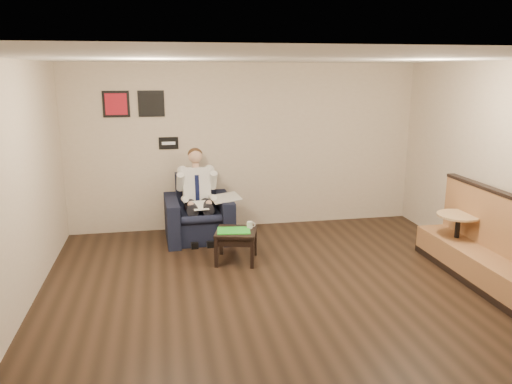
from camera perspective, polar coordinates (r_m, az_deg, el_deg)
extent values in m
plane|color=black|center=(6.15, 3.68, -12.06)|extent=(6.00, 6.00, 0.00)
cube|color=beige|center=(8.57, -1.19, 5.18)|extent=(6.00, 0.02, 2.80)
cube|color=beige|center=(3.03, 18.65, -11.94)|extent=(6.00, 0.02, 2.80)
cube|color=beige|center=(5.73, -26.54, -0.60)|extent=(0.02, 6.00, 2.80)
cube|color=white|center=(5.54, 4.13, 14.99)|extent=(6.00, 6.00, 0.02)
cube|color=black|center=(8.43, -9.96, 5.52)|extent=(0.32, 0.02, 0.20)
cube|color=#B51625|center=(8.39, -15.69, 9.65)|extent=(0.42, 0.03, 0.42)
cube|color=black|center=(8.36, -11.89, 9.85)|extent=(0.42, 0.03, 0.42)
cube|color=black|center=(8.10, -6.61, -1.88)|extent=(1.08, 1.08, 1.01)
cube|color=white|center=(7.83, -6.43, -1.53)|extent=(0.27, 0.35, 0.01)
cube|color=silver|center=(8.00, -3.53, -0.65)|extent=(0.49, 0.59, 0.01)
cube|color=black|center=(7.19, -2.28, -6.16)|extent=(0.69, 0.69, 0.46)
cube|color=#2AD52D|center=(7.09, -2.56, -4.42)|extent=(0.50, 0.38, 0.01)
cylinder|color=white|center=(7.19, -0.73, -3.78)|extent=(0.10, 0.10, 0.10)
cube|color=black|center=(7.26, -1.75, -3.99)|extent=(0.16, 0.13, 0.01)
cube|color=#956339|center=(7.10, 24.30, -4.70)|extent=(0.54, 2.27, 1.16)
cylinder|color=tan|center=(7.58, 21.92, -5.03)|extent=(0.60, 0.60, 0.73)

